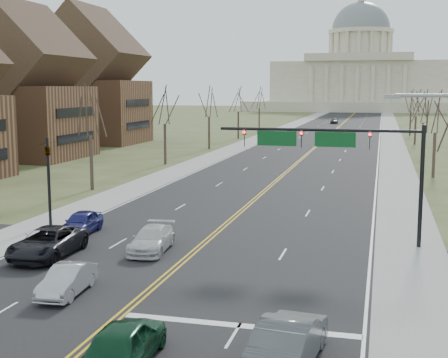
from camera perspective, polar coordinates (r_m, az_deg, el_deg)
The scene contains 31 objects.
ground at distance 27.53m, azimuth -8.52°, elevation -11.45°, with size 600.00×600.00×0.00m, color #3E4924.
road at distance 134.55m, azimuth 9.90°, elevation 4.24°, with size 20.00×380.00×0.01m, color black.
cross_road at distance 32.86m, azimuth -4.44°, elevation -8.08°, with size 120.00×14.00×0.01m, color black.
sidewalk_left at distance 135.98m, azimuth 4.84°, elevation 4.38°, with size 4.00×380.00×0.03m, color gray.
sidewalk_right at distance 134.17m, azimuth 15.03°, elevation 4.07°, with size 4.00×380.00×0.03m, color gray.
center_line at distance 134.55m, azimuth 9.90°, elevation 4.25°, with size 0.42×380.00×0.01m, color gold.
edge_line_left at distance 135.64m, azimuth 5.76°, elevation 4.36°, with size 0.15×380.00×0.01m, color silver.
edge_line_right at distance 134.16m, azimuth 14.09°, elevation 4.11°, with size 0.15×380.00×0.01m, color silver.
stop_bar at distance 25.18m, azimuth 1.41°, elevation -13.24°, with size 9.50×0.50×0.01m, color silver.
capitol at distance 273.99m, azimuth 12.27°, elevation 9.16°, with size 90.00×60.00×50.00m.
signal_mast at distance 37.61m, azimuth 10.03°, elevation 2.84°, with size 12.12×0.44×7.20m.
signal_left at distance 43.53m, azimuth -15.76°, elevation 0.67°, with size 0.32×0.36×6.00m.
tree_l_0 at distance 57.90m, azimuth -12.16°, elevation 5.82°, with size 3.96×3.96×9.00m.
tree_r_1 at distance 68.11m, azimuth 18.81°, elevation 5.58°, with size 3.74×3.74×8.50m.
tree_l_1 at distance 76.33m, azimuth -5.46°, elevation 6.53°, with size 3.96×3.96×9.00m.
tree_r_2 at distance 88.05m, azimuth 17.81°, elevation 6.15°, with size 3.74×3.74×8.50m.
tree_l_2 at distance 95.39m, azimuth -1.39°, elevation 6.91°, with size 3.96×3.96×9.00m.
tree_r_3 at distance 108.01m, azimuth 17.18°, elevation 6.50°, with size 3.74×3.74×8.50m.
tree_l_3 at distance 114.78m, azimuth 1.32°, elevation 7.15°, with size 3.96×3.96×9.00m.
tree_r_4 at distance 127.98m, azimuth 16.74°, elevation 6.75°, with size 3.74×3.74×8.50m.
tree_l_4 at distance 134.34m, azimuth 3.25°, elevation 7.31°, with size 3.96×3.96×9.00m.
bldg_left_mid at distance 87.09m, azimuth -17.93°, elevation 7.43°, with size 15.10×14.28×20.75m.
bldg_left_far at distance 109.06m, azimuth -12.10°, elevation 8.28°, with size 17.10×14.28×23.25m.
car_nb_inner_lead at distance 21.90m, azimuth -9.07°, elevation -14.51°, with size 1.88×4.68×1.60m, color #0C371F.
car_nb_outer_lead at distance 21.86m, azimuth 5.97°, elevation -14.38°, with size 1.78×5.10×1.68m, color #45494C.
car_sb_inner_lead at distance 29.37m, azimuth -14.15°, elevation -8.96°, with size 1.40×4.02×1.33m, color #9EA1A6.
car_sb_outer_lead at distance 35.95m, azimuth -15.84°, elevation -5.61°, with size 2.65×5.75×1.60m, color black.
car_sb_inner_second at distance 36.01m, azimuth -6.63°, elevation -5.50°, with size 1.95×4.79×1.39m, color silver.
car_sb_outer_second at distance 41.03m, azimuth -12.93°, elevation -3.90°, with size 1.72×4.28×1.46m, color navy.
car_far_nb at distance 113.55m, azimuth 10.66°, elevation 3.91°, with size 2.74×5.94×1.65m, color black.
car_far_sb at distance 167.44m, azimuth 10.05°, elevation 5.28°, with size 1.85×4.60×1.57m, color #4A4D52.
Camera 1 is at (10.18, -23.84, 9.27)m, focal length 50.00 mm.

